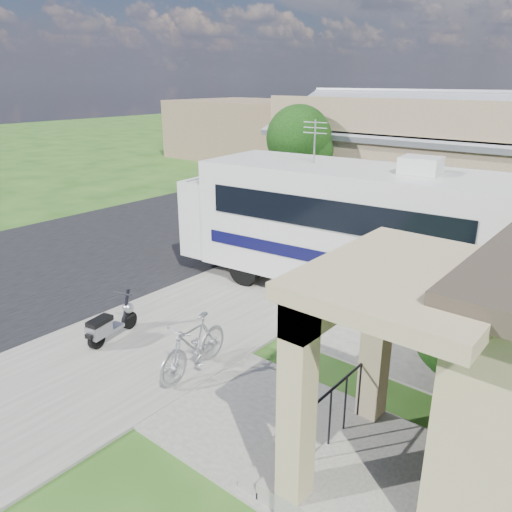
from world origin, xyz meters
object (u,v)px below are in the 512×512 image
Objects in this scene: van at (364,163)px; motorhome at (338,222)px; scooter at (109,324)px; pickup_truck at (302,184)px; garden_hose at (353,428)px; bicycle at (194,348)px; shrub at (477,322)px.

motorhome is at bearing -57.09° from van.
scooter is 21.45m from van.
garden_hose is at bearing 132.23° from pickup_truck.
scooter is 2.33m from bicycle.
van is 22.74m from garden_hose.
motorhome reaches higher than garden_hose.
motorhome is 5.10m from shrub.
motorhome reaches higher than shrub.
shrub is at bearing -36.61° from motorhome.
pickup_truck is (-6.75, 13.50, 0.25)m from bicycle.
bicycle is at bearing 121.46° from pickup_truck.
garden_hose is at bearing -114.23° from shrub.
van is (-4.95, 20.87, 0.42)m from scooter.
van is at bearing 122.87° from shrub.
scooter is at bearing -117.10° from motorhome.
shrub is 6.63× the size of garden_hose.
bicycle is 0.32× the size of pickup_truck.
pickup_truck is 16.47m from garden_hose.
shrub is 21.25m from van.
bicycle is at bearing -94.69° from motorhome.
motorhome is 16.86m from van.
shrub is 2.87m from garden_hose.
van is 13.82× the size of garden_hose.
bicycle reaches higher than garden_hose.
motorhome is 5.52m from bicycle.
pickup_truck is (-4.44, 13.79, 0.38)m from scooter.
garden_hose is at bearing -54.84° from van.
motorhome is at bearing 149.00° from shrub.
motorhome is 20.78× the size of garden_hose.
garden_hose is (3.23, 0.42, -0.47)m from bicycle.
motorhome is 6.21m from garden_hose.
garden_hose is (-1.04, -2.32, -1.34)m from shrub.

